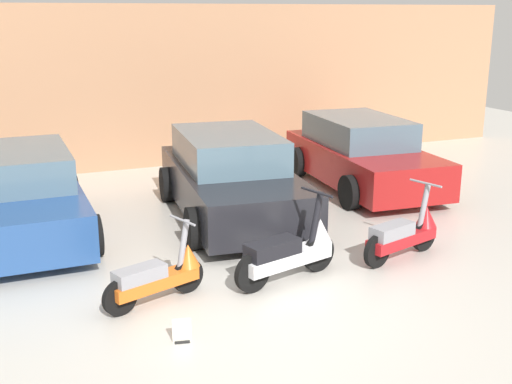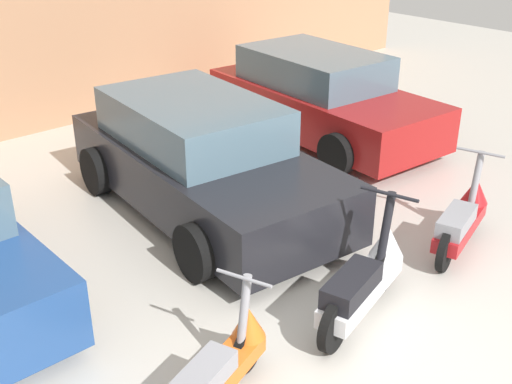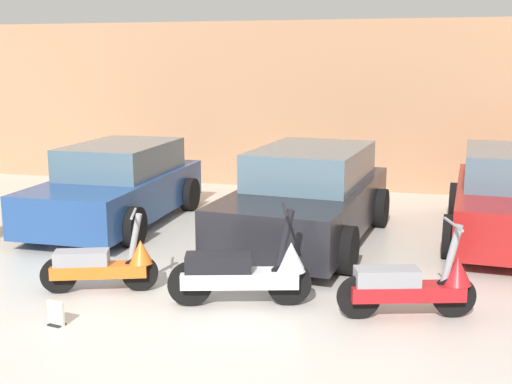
% 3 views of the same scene
% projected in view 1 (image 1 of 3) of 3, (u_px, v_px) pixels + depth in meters
% --- Properties ---
extents(ground_plane, '(28.00, 28.00, 0.00)m').
position_uv_depth(ground_plane, '(266.00, 302.00, 7.68)').
color(ground_plane, beige).
extents(wall_back, '(19.60, 0.12, 3.53)m').
position_uv_depth(wall_back, '(129.00, 88.00, 13.81)').
color(wall_back, tan).
rests_on(wall_back, ground_plane).
extents(scooter_front_left, '(1.33, 0.68, 0.96)m').
position_uv_depth(scooter_front_left, '(159.00, 275.00, 7.62)').
color(scooter_front_left, black).
rests_on(scooter_front_left, ground_plane).
extents(scooter_front_right, '(1.58, 0.73, 1.12)m').
position_uv_depth(scooter_front_right, '(291.00, 251.00, 8.24)').
color(scooter_front_right, black).
rests_on(scooter_front_right, ground_plane).
extents(scooter_front_center, '(1.45, 0.69, 1.04)m').
position_uv_depth(scooter_front_center, '(405.00, 233.00, 9.00)').
color(scooter_front_center, black).
rests_on(scooter_front_center, ground_plane).
extents(car_rear_left, '(1.91, 3.93, 1.33)m').
position_uv_depth(car_rear_left, '(23.00, 196.00, 9.83)').
color(car_rear_left, navy).
rests_on(car_rear_left, ground_plane).
extents(car_rear_center, '(2.35, 4.32, 1.41)m').
position_uv_depth(car_rear_center, '(231.00, 178.00, 10.75)').
color(car_rear_center, black).
rests_on(car_rear_center, ground_plane).
extents(car_rear_right, '(2.19, 4.15, 1.37)m').
position_uv_depth(car_rear_right, '(361.00, 154.00, 12.62)').
color(car_rear_right, maroon).
rests_on(car_rear_right, ground_plane).
extents(placard_near_left_scooter, '(0.20, 0.15, 0.26)m').
position_uv_depth(placard_near_left_scooter, '(182.00, 331.00, 6.75)').
color(placard_near_left_scooter, black).
rests_on(placard_near_left_scooter, ground_plane).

